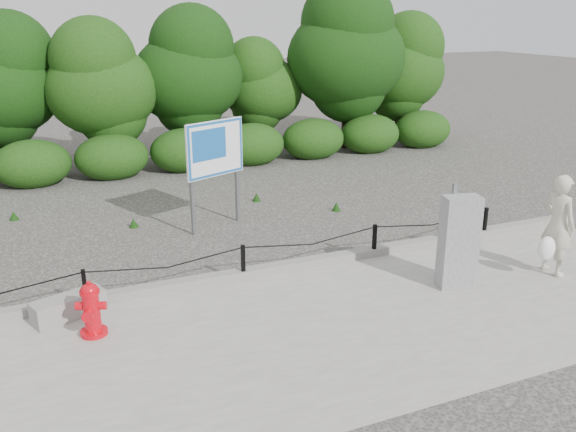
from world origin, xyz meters
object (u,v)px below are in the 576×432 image
(pedestrian, at_px, (557,226))
(fire_hydrant, at_px, (91,310))
(utility_cabinet, at_px, (458,242))
(advertising_sign, at_px, (215,154))
(concrete_block, at_px, (69,307))

(pedestrian, bearing_deg, fire_hydrant, 79.51)
(fire_hydrant, distance_m, utility_cabinet, 5.61)
(pedestrian, bearing_deg, advertising_sign, 40.84)
(fire_hydrant, distance_m, pedestrian, 7.44)
(concrete_block, bearing_deg, fire_hydrant, -68.33)
(fire_hydrant, relative_size, advertising_sign, 0.35)
(pedestrian, height_order, advertising_sign, advertising_sign)
(utility_cabinet, bearing_deg, advertising_sign, 135.51)
(advertising_sign, bearing_deg, concrete_block, -158.73)
(concrete_block, distance_m, utility_cabinet, 6.00)
(utility_cabinet, bearing_deg, concrete_block, -178.88)
(advertising_sign, bearing_deg, utility_cabinet, -81.00)
(concrete_block, relative_size, utility_cabinet, 0.62)
(fire_hydrant, bearing_deg, concrete_block, 132.65)
(pedestrian, distance_m, utility_cabinet, 1.83)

